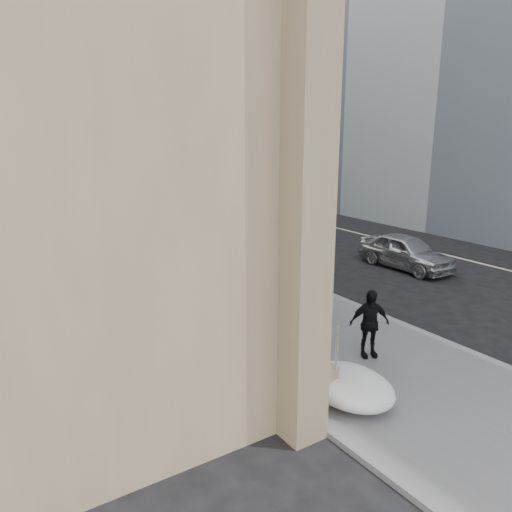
{
  "coord_description": "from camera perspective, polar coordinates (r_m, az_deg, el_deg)",
  "views": [
    {
      "loc": [
        -7.89,
        -8.47,
        5.47
      ],
      "look_at": [
        -0.04,
        3.49,
        1.7
      ],
      "focal_mm": 35.0,
      "sensor_mm": 36.0,
      "label": 1
    }
  ],
  "objects": [
    {
      "name": "snow_bank",
      "position": [
        18.48,
        -11.51,
        -1.24
      ],
      "size": [
        1.7,
        18.1,
        0.76
      ],
      "color": "silver",
      "rests_on": "sidewalk"
    },
    {
      "name": "far_podium",
      "position": [
        30.0,
        18.45,
        7.37
      ],
      "size": [
        2.0,
        80.0,
        4.0
      ],
      "primitive_type": "cube",
      "color": "#7E6E51",
      "rests_on": "ground"
    },
    {
      "name": "lane_line",
      "position": [
        26.63,
        11.36,
        2.63
      ],
      "size": [
        0.15,
        70.0,
        0.01
      ],
      "primitive_type": "cube",
      "color": "#BFB78C",
      "rests_on": "ground"
    },
    {
      "name": "sidewalk",
      "position": [
        20.8,
        -9.8,
        -0.53
      ],
      "size": [
        5.0,
        80.0,
        0.12
      ],
      "primitive_type": "cube",
      "color": "#57575A",
      "rests_on": "ground"
    },
    {
      "name": "mounted_horse_right",
      "position": [
        16.81,
        -2.71,
        0.56
      ],
      "size": [
        2.16,
        2.36,
        2.81
      ],
      "rotation": [
        0.0,
        0.0,
        2.99
      ],
      "color": "#502A16",
      "rests_on": "sidewalk"
    },
    {
      "name": "bg_building_mid",
      "position": [
        70.01,
        -24.92,
        20.48
      ],
      "size": [
        30.0,
        12.0,
        28.0
      ],
      "primitive_type": "cube",
      "color": "slate",
      "rests_on": "ground"
    },
    {
      "name": "pedestrian",
      "position": [
        12.13,
        12.81,
        -7.52
      ],
      "size": [
        1.05,
        0.77,
        1.65
      ],
      "primitive_type": "imported",
      "rotation": [
        0.0,
        0.0,
        -0.42
      ],
      "color": "black",
      "rests_on": "sidewalk"
    },
    {
      "name": "car_grey",
      "position": [
        31.95,
        2.71,
        6.04
      ],
      "size": [
        3.15,
        4.69,
        1.26
      ],
      "primitive_type": "imported",
      "rotation": [
        0.0,
        0.0,
        2.79
      ],
      "color": "slate",
      "rests_on": "ground"
    },
    {
      "name": "streetlight_mid",
      "position": [
        24.87,
        -8.16,
        12.57
      ],
      "size": [
        1.71,
        0.24,
        8.0
      ],
      "color": "#2D2D30",
      "rests_on": "ground"
    },
    {
      "name": "curb",
      "position": [
        21.93,
        -3.53,
        0.45
      ],
      "size": [
        0.24,
        80.0,
        0.12
      ],
      "primitive_type": "cube",
      "color": "slate",
      "rests_on": "ground"
    },
    {
      "name": "traffic_signal",
      "position": [
        32.09,
        -15.48,
        11.63
      ],
      "size": [
        4.1,
        0.22,
        6.0
      ],
      "color": "#2D2D30",
      "rests_on": "ground"
    },
    {
      "name": "mounted_horse_left",
      "position": [
        13.31,
        -0.38,
        -3.55
      ],
      "size": [
        1.36,
        2.72,
        2.78
      ],
      "rotation": [
        0.0,
        0.0,
        3.08
      ],
      "color": "#503018",
      "rests_on": "sidewalk"
    },
    {
      "name": "streetlight_far",
      "position": [
        43.79,
        -19.73,
        12.76
      ],
      "size": [
        1.71,
        0.24,
        8.0
      ],
      "color": "#2D2D30",
      "rests_on": "ground"
    },
    {
      "name": "car_silver",
      "position": [
        20.35,
        16.75,
        0.49
      ],
      "size": [
        1.6,
        3.96,
        1.35
      ],
      "primitive_type": "imported",
      "rotation": [
        0.0,
        0.0,
        0.0
      ],
      "color": "#A7AAAF",
      "rests_on": "ground"
    },
    {
      "name": "ground",
      "position": [
        12.8,
        8.92,
        -10.72
      ],
      "size": [
        140.0,
        140.0,
        0.0
      ],
      "primitive_type": "plane",
      "color": "black",
      "rests_on": "ground"
    }
  ]
}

